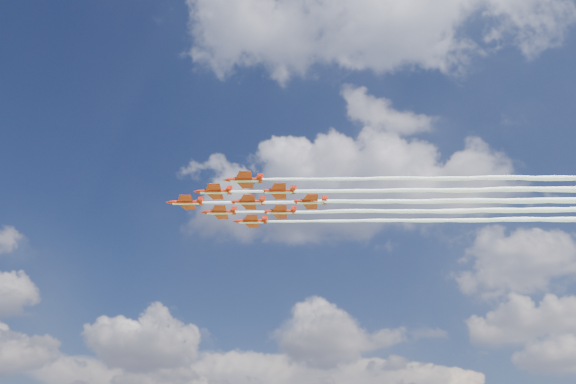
{
  "coord_description": "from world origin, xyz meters",
  "views": [
    {
      "loc": [
        55.52,
        -138.8,
        13.28
      ],
      "look_at": [
        17.5,
        -7.11,
        86.14
      ],
      "focal_mm": 35.0,
      "sensor_mm": 36.0,
      "label": 1
    }
  ],
  "objects": [
    {
      "name": "jet_row3_port",
      "position": [
        64.27,
        -1.77,
        86.04
      ],
      "size": [
        119.23,
        36.68,
        2.7
      ],
      "rotation": [
        0.0,
        0.0,
        0.27
      ],
      "color": "red"
    },
    {
      "name": "jet_row3_starb",
      "position": [
        57.37,
        23.33,
        86.04
      ],
      "size": [
        119.23,
        36.68,
        2.7
      ],
      "rotation": [
        0.0,
        0.0,
        0.27
      ],
      "color": "red"
    },
    {
      "name": "jet_row2_starb",
      "position": [
        50.51,
        14.69,
        86.04
      ],
      "size": [
        119.23,
        36.68,
        2.7
      ],
      "rotation": [
        0.0,
        0.0,
        0.27
      ],
      "color": "red"
    },
    {
      "name": "jet_lead",
      "position": [
        43.65,
        6.06,
        86.04
      ],
      "size": [
        119.23,
        36.68,
        2.7
      ],
      "rotation": [
        0.0,
        0.0,
        0.27
      ],
      "color": "red"
    },
    {
      "name": "jet_row3_centre",
      "position": [
        60.82,
        10.78,
        86.04
      ],
      "size": [
        119.23,
        36.68,
        2.7
      ],
      "rotation": [
        0.0,
        0.0,
        0.27
      ],
      "color": "red"
    },
    {
      "name": "jet_row4_starb",
      "position": [
        67.67,
        19.41,
        86.04
      ],
      "size": [
        119.23,
        36.68,
        2.7
      ],
      "rotation": [
        0.0,
        0.0,
        0.27
      ],
      "color": "red"
    },
    {
      "name": "jet_tail",
      "position": [
        77.98,
        15.5,
        86.04
      ],
      "size": [
        119.23,
        36.68,
        2.7
      ],
      "rotation": [
        0.0,
        0.0,
        0.27
      ],
      "color": "red"
    },
    {
      "name": "jet_row4_port",
      "position": [
        71.12,
        6.86,
        86.04
      ],
      "size": [
        119.23,
        36.68,
        2.7
      ],
      "rotation": [
        0.0,
        0.0,
        0.27
      ],
      "color": "red"
    },
    {
      "name": "jet_row2_port",
      "position": [
        53.96,
        2.14,
        86.04
      ],
      "size": [
        119.23,
        36.68,
        2.7
      ],
      "rotation": [
        0.0,
        0.0,
        0.27
      ],
      "color": "red"
    }
  ]
}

